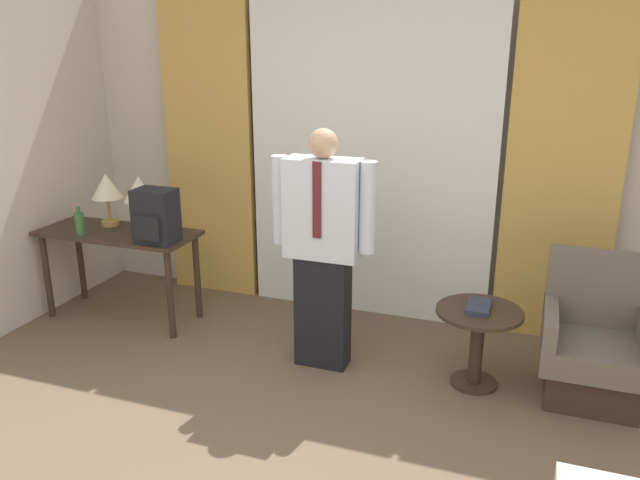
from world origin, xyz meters
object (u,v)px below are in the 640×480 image
object	(u,v)px
table_lamp_right	(139,191)
person	(323,244)
side_table	(478,334)
armchair	(594,349)
book	(479,306)
bottle_near_edge	(80,223)
desk	(119,245)
backpack	(156,216)
table_lamp_left	(107,188)

from	to	relation	value
table_lamp_right	person	world-z (taller)	person
table_lamp_right	side_table	xyz separation A→B (m)	(2.63, -0.23, -0.67)
armchair	side_table	bearing A→B (deg)	-171.07
person	book	bearing A→B (deg)	4.60
bottle_near_edge	desk	bearing A→B (deg)	41.33
side_table	table_lamp_right	bearing A→B (deg)	174.89
backpack	desk	bearing A→B (deg)	164.31
desk	bottle_near_edge	bearing A→B (deg)	-138.67
person	book	distance (m)	1.07
desk	person	xyz separation A→B (m)	(1.75, -0.18, 0.26)
person	side_table	xyz separation A→B (m)	(1.02, 0.06, -0.51)
person	armchair	size ratio (longest dim) A/B	1.81
table_lamp_right	backpack	distance (m)	0.40
backpack	side_table	bearing A→B (deg)	0.16
desk	backpack	size ratio (longest dim) A/B	3.16
bottle_near_edge	backpack	size ratio (longest dim) A/B	0.57
armchair	side_table	distance (m)	0.70
bottle_near_edge	person	xyz separation A→B (m)	(1.95, -0.01, 0.05)
side_table	person	bearing A→B (deg)	-176.59
bottle_near_edge	table_lamp_right	bearing A→B (deg)	39.72
backpack	side_table	distance (m)	2.39
bottle_near_edge	side_table	world-z (taller)	bottle_near_edge
backpack	side_table	world-z (taller)	backpack
person	book	size ratio (longest dim) A/B	6.52
bottle_near_edge	person	size ratio (longest dim) A/B	0.14
person	armchair	distance (m)	1.81
table_lamp_left	bottle_near_edge	bearing A→B (deg)	-99.45
table_lamp_left	armchair	world-z (taller)	table_lamp_left
table_lamp_left	person	distance (m)	1.93
backpack	side_table	xyz separation A→B (m)	(2.33, 0.01, -0.56)
table_lamp_right	side_table	bearing A→B (deg)	-5.11
backpack	book	size ratio (longest dim) A/B	1.59
bottle_near_edge	side_table	bearing A→B (deg)	1.06
desk	side_table	bearing A→B (deg)	-2.47
backpack	bottle_near_edge	bearing A→B (deg)	-175.72
desk	armchair	bearing A→B (deg)	-0.18
bottle_near_edge	armchair	distance (m)	3.70
backpack	person	world-z (taller)	person
table_lamp_left	book	world-z (taller)	table_lamp_left
table_lamp_right	desk	bearing A→B (deg)	-142.52
table_lamp_left	book	bearing A→B (deg)	-4.20
table_lamp_right	person	distance (m)	1.64
table_lamp_left	table_lamp_right	size ratio (longest dim) A/B	1.00
bottle_near_edge	book	distance (m)	2.98
table_lamp_left	armchair	distance (m)	3.69
bottle_near_edge	armchair	bearing A→B (deg)	2.56
backpack	armchair	xyz separation A→B (m)	(3.02, 0.12, -0.60)
desk	table_lamp_left	size ratio (longest dim) A/B	2.96
table_lamp_left	backpack	bearing A→B (deg)	-21.94
backpack	armchair	bearing A→B (deg)	2.19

